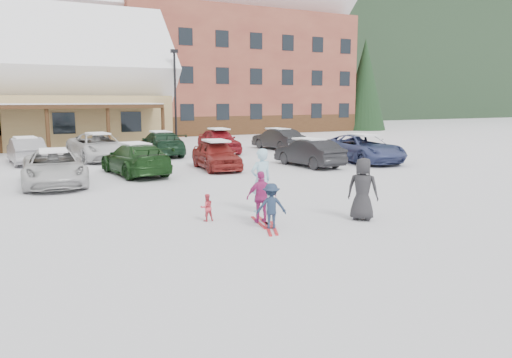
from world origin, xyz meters
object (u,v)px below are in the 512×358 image
parked_car_13 (278,139)px  parked_car_6 (363,148)px  parked_car_9 (26,151)px  parked_car_2 (54,168)px  lamp_post (175,92)px  parked_car_10 (99,147)px  adult_skier (261,180)px  toddler_red (207,207)px  parked_car_11 (161,144)px  parked_car_12 (219,141)px  child_magenta (262,197)px  parked_car_3 (135,159)px  parked_car_4 (216,155)px  alpine_hotel (211,49)px  bystander_dark (363,189)px  child_navy (271,206)px  parked_car_5 (309,153)px

parked_car_13 → parked_car_6: bearing=87.9°
parked_car_9 → parked_car_2: bearing=89.8°
lamp_post → parked_car_10: 9.92m
adult_skier → toddler_red: (-1.88, -0.33, -0.57)m
parked_car_2 → parked_car_11: size_ratio=1.00×
adult_skier → parked_car_12: size_ratio=0.43×
child_magenta → parked_car_6: 14.45m
parked_car_10 → parked_car_11: bearing=2.0°
parked_car_9 → parked_car_6: bearing=150.2°
child_magenta → parked_car_3: 10.37m
parked_car_9 → parked_car_11: size_ratio=0.84×
parked_car_4 → lamp_post: bearing=85.8°
parked_car_6 → parked_car_11: bearing=141.4°
toddler_red → parked_car_6: parked_car_6 is taller
alpine_hotel → parked_car_9: alpine_hotel is taller
lamp_post → bystander_dark: lamp_post is taller
parked_car_3 → parked_car_13: (11.37, 6.99, -0.00)m
child_navy → parked_car_12: parked_car_12 is taller
toddler_red → bystander_dark: 4.34m
parked_car_3 → parked_car_6: bearing=169.0°
alpine_hotel → parked_car_10: size_ratio=5.87×
adult_skier → parked_car_9: (-5.54, 15.60, -0.26)m
adult_skier → child_magenta: adult_skier is taller
alpine_hotel → parked_car_9: 29.94m
parked_car_4 → bystander_dark: bearing=-85.9°
adult_skier → bystander_dark: size_ratio=1.09×
lamp_post → parked_car_13: size_ratio=1.61×
parked_car_10 → parked_car_13: size_ratio=1.26×
parked_car_10 → bystander_dark: bearing=-83.4°
adult_skier → toddler_red: adult_skier is taller
toddler_red → child_navy: bearing=128.1°
parked_car_9 → alpine_hotel: bearing=-136.6°
alpine_hotel → parked_car_11: alpine_hotel is taller
child_magenta → parked_car_5: bearing=-117.2°
adult_skier → parked_car_5: adult_skier is taller
parked_car_3 → parked_car_13: size_ratio=1.14×
parked_car_2 → parked_car_13: bearing=33.1°
parked_car_9 → lamp_post: bearing=-152.2°
parked_car_4 → parked_car_10: parked_car_10 is taller
parked_car_10 → parked_car_11: parked_car_10 is taller
parked_car_11 → parked_car_12: bearing=-177.9°
bystander_dark → parked_car_2: (-6.96, 10.11, -0.18)m
alpine_hotel → child_magenta: alpine_hotel is taller
parked_car_2 → bystander_dark: bearing=-51.4°
lamp_post → adult_skier: (-4.83, -22.16, -2.89)m
alpine_hotel → parked_car_11: 25.42m
bystander_dark → child_magenta: bearing=28.1°
parked_car_2 → parked_car_6: bearing=4.6°
child_magenta → parked_car_5: 11.92m
lamp_post → bystander_dark: size_ratio=3.92×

